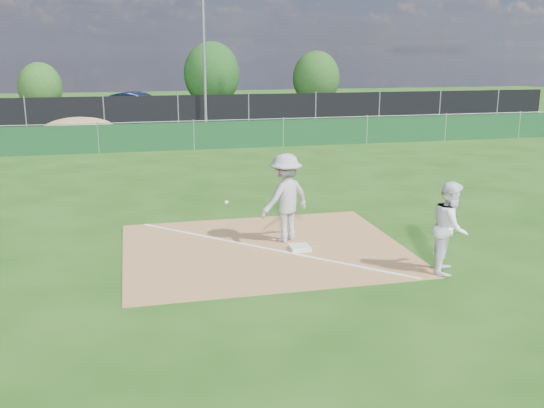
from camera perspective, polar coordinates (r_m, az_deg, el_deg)
The scene contains 17 objects.
ground at distance 21.81m, azimuth -5.90°, elevation 3.09°, with size 90.00×90.00×0.00m, color #1D470F.
infield_dirt at distance 13.20m, azimuth -0.74°, elevation -4.21°, with size 6.00×5.00×0.02m, color #9B6C3E.
foul_line at distance 13.20m, azimuth -0.74°, elevation -4.15°, with size 0.08×7.00×0.01m, color white.
green_fence at distance 26.61m, azimuth -7.36°, elevation 6.37°, with size 44.00×0.05×1.20m, color #0E3619.
dirt_mound at distance 30.03m, azimuth -17.68°, elevation 6.68°, with size 3.38×2.60×1.17m, color #9D774B.
black_fence at distance 34.49m, azimuth -8.82°, elevation 8.60°, with size 46.00×0.04×1.80m, color black.
parking_lot at distance 39.54m, azimuth -9.37°, elevation 7.97°, with size 46.00×9.00×0.01m, color black.
light_pole at distance 34.19m, azimuth -6.40°, elevation 13.83°, with size 0.16×0.16×8.00m, color slate.
first_base at distance 13.09m, azimuth 2.62°, elevation -4.13°, with size 0.42×0.42×0.09m, color silver.
play_at_first at distance 13.48m, azimuth 1.27°, elevation 0.59°, with size 2.15×1.24×1.98m.
runner at distance 12.12m, azimuth 16.44°, elevation -2.13°, with size 0.87×0.68×1.79m, color white.
car_left at distance 39.20m, azimuth -15.58°, elevation 8.66°, with size 1.71×4.24×1.44m, color #B1B5B9.
car_mid at distance 39.71m, azimuth -12.50°, elevation 9.05°, with size 1.74×4.98×1.64m, color black.
car_right at distance 39.73m, azimuth -3.80°, elevation 9.17°, with size 1.95×4.79×1.39m, color black.
tree_left at distance 44.67m, azimuth -20.99°, elevation 10.22°, with size 2.92×2.92×3.46m.
tree_mid at distance 46.08m, azimuth -5.70°, elevation 12.09°, with size 4.13×4.13×4.89m.
tree_right at distance 46.91m, azimuth 4.18°, elevation 11.72°, with size 3.55×3.55×4.21m.
Camera 1 is at (-2.71, -11.23, 4.19)m, focal length 40.00 mm.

